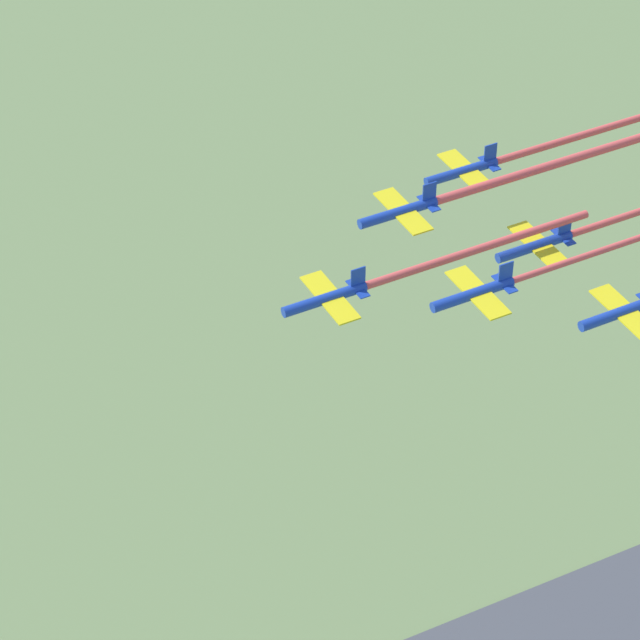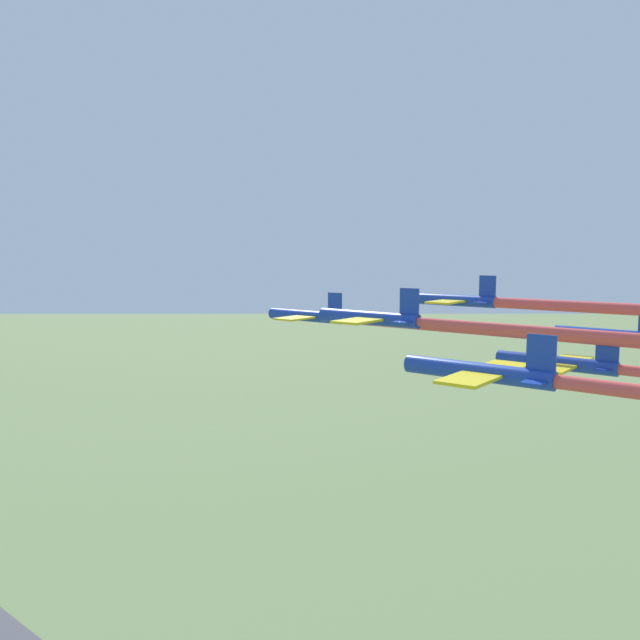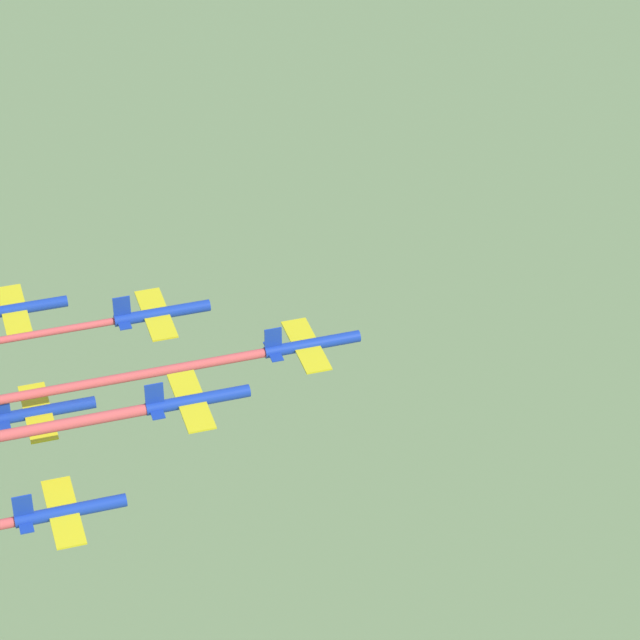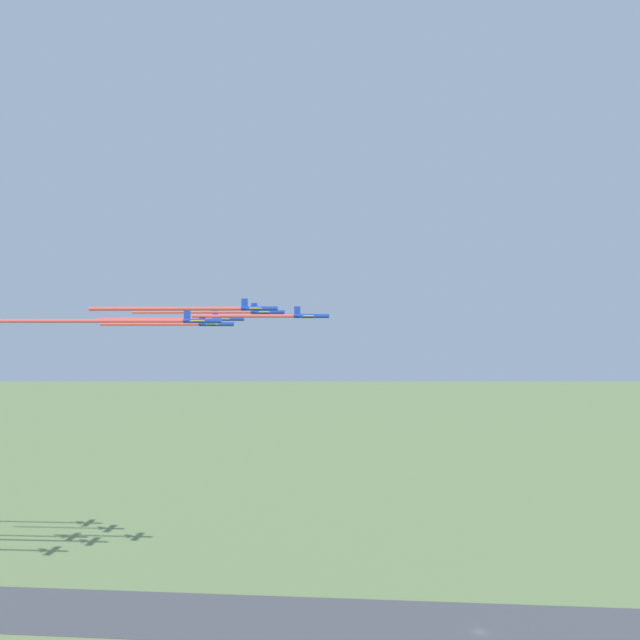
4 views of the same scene
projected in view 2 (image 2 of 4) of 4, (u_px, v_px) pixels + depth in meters
name	position (u px, v px, depth m)	size (l,w,h in m)	color
jet_0	(308.00, 316.00, 72.41)	(9.48, 9.35, 3.52)	#19389E
jet_1	(372.00, 318.00, 56.88)	(9.48, 9.35, 3.52)	#19389E
jet_2	(454.00, 300.00, 70.05)	(9.48, 9.35, 3.52)	#19389E
jet_3	(482.00, 372.00, 41.72)	(9.48, 9.35, 3.52)	#19389E
jet_4	(560.00, 363.00, 55.15)	(9.48, 9.35, 3.52)	#19389E
jet_5	(608.00, 334.00, 68.29)	(9.48, 9.35, 3.52)	#19389E
smoke_trail_0	(471.00, 329.00, 60.06)	(24.58, 20.14, 0.99)	#D84C47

